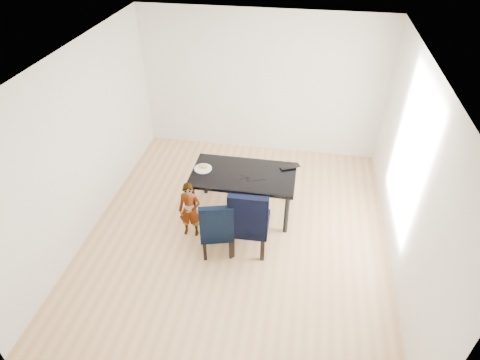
% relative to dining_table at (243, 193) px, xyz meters
% --- Properties ---
extents(floor, '(4.50, 5.00, 0.01)m').
position_rel_dining_table_xyz_m(floor, '(0.00, -0.50, -0.38)').
color(floor, tan).
rests_on(floor, ground).
extents(ceiling, '(4.50, 5.00, 0.01)m').
position_rel_dining_table_xyz_m(ceiling, '(0.00, -0.50, 2.33)').
color(ceiling, white).
rests_on(ceiling, wall_back).
extents(wall_back, '(4.50, 0.01, 2.70)m').
position_rel_dining_table_xyz_m(wall_back, '(0.00, 2.00, 0.98)').
color(wall_back, white).
rests_on(wall_back, ground).
extents(wall_front, '(4.50, 0.01, 2.70)m').
position_rel_dining_table_xyz_m(wall_front, '(0.00, -3.00, 0.98)').
color(wall_front, silver).
rests_on(wall_front, ground).
extents(wall_left, '(0.01, 5.00, 2.70)m').
position_rel_dining_table_xyz_m(wall_left, '(-2.25, -0.50, 0.98)').
color(wall_left, silver).
rests_on(wall_left, ground).
extents(wall_right, '(0.01, 5.00, 2.70)m').
position_rel_dining_table_xyz_m(wall_right, '(2.25, -0.50, 0.98)').
color(wall_right, silver).
rests_on(wall_right, ground).
extents(dining_table, '(1.60, 0.90, 0.75)m').
position_rel_dining_table_xyz_m(dining_table, '(0.00, 0.00, 0.00)').
color(dining_table, black).
rests_on(dining_table, floor).
extents(chair_left, '(0.57, 0.58, 0.96)m').
position_rel_dining_table_xyz_m(chair_left, '(-0.23, -0.91, 0.11)').
color(chair_left, black).
rests_on(chair_left, floor).
extents(chair_right, '(0.56, 0.58, 1.13)m').
position_rel_dining_table_xyz_m(chair_right, '(0.22, -0.78, 0.19)').
color(chair_right, black).
rests_on(chair_right, floor).
extents(child, '(0.35, 0.23, 0.93)m').
position_rel_dining_table_xyz_m(child, '(-0.69, -0.65, 0.09)').
color(child, '#D16411').
rests_on(child, floor).
extents(plate, '(0.31, 0.31, 0.02)m').
position_rel_dining_table_xyz_m(plate, '(-0.64, 0.02, 0.38)').
color(plate, silver).
rests_on(plate, dining_table).
extents(sandwich, '(0.18, 0.14, 0.07)m').
position_rel_dining_table_xyz_m(sandwich, '(-0.64, 0.03, 0.42)').
color(sandwich, '#B59140').
rests_on(sandwich, plate).
extents(laptop, '(0.38, 0.32, 0.03)m').
position_rel_dining_table_xyz_m(laptop, '(0.68, 0.33, 0.39)').
color(laptop, black).
rests_on(laptop, dining_table).
extents(cable_tangle, '(0.15, 0.15, 0.01)m').
position_rel_dining_table_xyz_m(cable_tangle, '(0.05, -0.15, 0.38)').
color(cable_tangle, black).
rests_on(cable_tangle, dining_table).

